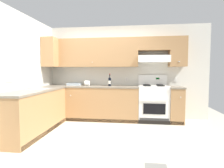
# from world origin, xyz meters

# --- Properties ---
(ground_plane) EXTENTS (7.04, 7.04, 0.00)m
(ground_plane) POSITION_xyz_m (0.00, 0.00, 0.00)
(ground_plane) COLOR #B2AA99
(wall_back) EXTENTS (4.68, 0.57, 2.55)m
(wall_back) POSITION_xyz_m (0.39, 1.53, 1.48)
(wall_back) COLOR silver
(wall_back) RESTS_ON ground_plane
(wall_left) EXTENTS (0.47, 4.00, 2.55)m
(wall_left) POSITION_xyz_m (-1.59, 0.23, 1.34)
(wall_left) COLOR silver
(wall_left) RESTS_ON ground_plane
(counter_back_run) EXTENTS (3.60, 0.65, 0.91)m
(counter_back_run) POSITION_xyz_m (-0.03, 1.24, 0.45)
(counter_back_run) COLOR #A87A4C
(counter_back_run) RESTS_ON ground_plane
(counter_left_run) EXTENTS (0.63, 1.91, 1.13)m
(counter_left_run) POSITION_xyz_m (-1.24, -0.00, 0.46)
(counter_left_run) COLOR #A87A4C
(counter_left_run) RESTS_ON ground_plane
(stove) EXTENTS (0.76, 0.62, 1.20)m
(stove) POSITION_xyz_m (1.33, 1.25, 0.48)
(stove) COLOR white
(stove) RESTS_ON ground_plane
(wine_bottle) EXTENTS (0.08, 0.08, 0.33)m
(wine_bottle) POSITION_xyz_m (0.18, 1.25, 1.04)
(wine_bottle) COLOR black
(wine_bottle) RESTS_ON counter_back_run
(bowl) EXTENTS (0.37, 0.26, 0.07)m
(bowl) POSITION_xyz_m (-0.83, 1.34, 0.93)
(bowl) COLOR #9EADB7
(bowl) RESTS_ON counter_back_run
(paper_towel_roll) EXTENTS (0.12, 0.13, 0.13)m
(paper_towel_roll) POSITION_xyz_m (-0.44, 1.28, 0.98)
(paper_towel_roll) COLOR white
(paper_towel_roll) RESTS_ON counter_back_run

